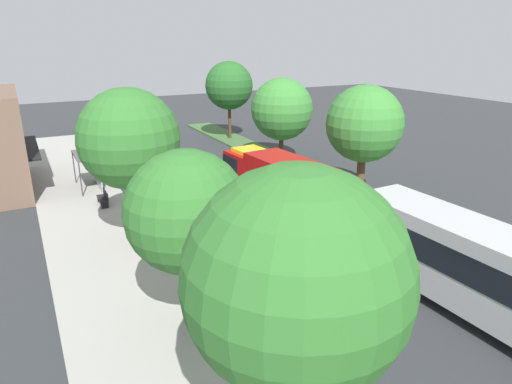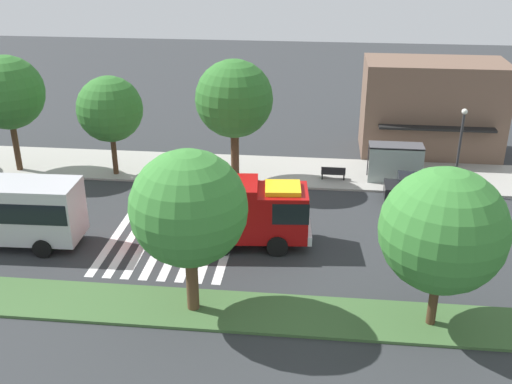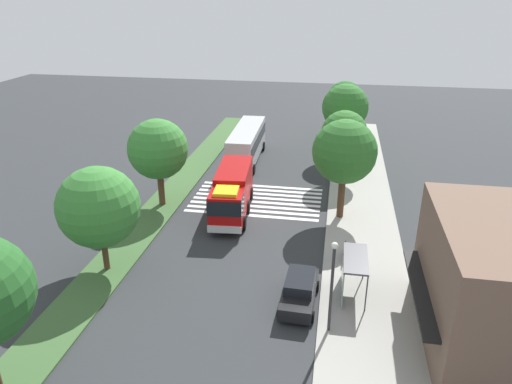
# 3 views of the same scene
# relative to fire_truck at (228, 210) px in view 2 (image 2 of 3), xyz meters

# --- Properties ---
(ground_plane) EXTENTS (120.00, 120.00, 0.00)m
(ground_plane) POSITION_rel_fire_truck_xyz_m (-0.39, 1.47, -2.00)
(ground_plane) COLOR #2D3033
(sidewalk) EXTENTS (60.00, 5.47, 0.14)m
(sidewalk) POSITION_rel_fire_truck_xyz_m (-0.39, 10.44, -1.93)
(sidewalk) COLOR #9E9B93
(sidewalk) RESTS_ON ground_plane
(median_strip) EXTENTS (60.00, 3.00, 0.14)m
(median_strip) POSITION_rel_fire_truck_xyz_m (-0.39, -6.25, -1.93)
(median_strip) COLOR #3D6033
(median_strip) RESTS_ON ground_plane
(crosswalk) EXTENTS (6.75, 11.21, 0.01)m
(crosswalk) POSITION_rel_fire_truck_xyz_m (-3.18, 1.47, -1.99)
(crosswalk) COLOR silver
(crosswalk) RESTS_ON ground_plane
(fire_truck) EXTENTS (9.09, 3.39, 3.57)m
(fire_truck) POSITION_rel_fire_truck_xyz_m (0.00, 0.00, 0.00)
(fire_truck) COLOR #A50C0C
(fire_truck) RESTS_ON ground_plane
(parked_car_west) EXTENTS (4.66, 2.19, 1.71)m
(parked_car_west) POSITION_rel_fire_truck_xyz_m (10.97, 6.51, -1.12)
(parked_car_west) COLOR black
(parked_car_west) RESTS_ON ground_plane
(bus_stop_shelter) EXTENTS (3.50, 1.40, 2.46)m
(bus_stop_shelter) POSITION_rel_fire_truck_xyz_m (9.63, 9.29, -0.11)
(bus_stop_shelter) COLOR #4C4C51
(bus_stop_shelter) RESTS_ON sidewalk
(bench_near_shelter) EXTENTS (1.60, 0.50, 0.90)m
(bench_near_shelter) POSITION_rel_fire_truck_xyz_m (5.63, 9.28, -1.41)
(bench_near_shelter) COLOR black
(bench_near_shelter) RESTS_ON sidewalk
(street_lamp) EXTENTS (0.36, 0.36, 5.38)m
(street_lamp) POSITION_rel_fire_truck_xyz_m (13.29, 8.30, 1.37)
(street_lamp) COLOR #2D2D30
(street_lamp) RESTS_ON sidewalk
(storefront_building) EXTENTS (9.94, 5.77, 6.86)m
(storefront_building) POSITION_rel_fire_truck_xyz_m (12.67, 15.65, 1.43)
(storefront_building) COLOR brown
(storefront_building) RESTS_ON ground_plane
(sidewalk_tree_west) EXTENTS (4.88, 4.88, 7.89)m
(sidewalk_tree_west) POSITION_rel_fire_truck_xyz_m (-16.00, 8.70, 3.57)
(sidewalk_tree_west) COLOR #47301E
(sidewalk_tree_west) RESTS_ON sidewalk
(sidewalk_tree_center) EXTENTS (4.32, 4.32, 6.70)m
(sidewalk_tree_center) POSITION_rel_fire_truck_xyz_m (-9.10, 8.70, 2.67)
(sidewalk_tree_center) COLOR #47301E
(sidewalk_tree_center) RESTS_ON sidewalk
(sidewalk_tree_east) EXTENTS (4.98, 4.98, 7.96)m
(sidewalk_tree_east) POSITION_rel_fire_truck_xyz_m (-0.88, 8.70, 3.59)
(sidewalk_tree_east) COLOR #47301E
(sidewalk_tree_east) RESTS_ON sidewalk
(median_tree_far_west) EXTENTS (4.95, 4.95, 7.38)m
(median_tree_far_west) POSITION_rel_fire_truck_xyz_m (-0.65, -6.25, 3.02)
(median_tree_far_west) COLOR #513823
(median_tree_far_west) RESTS_ON median_strip
(median_tree_west) EXTENTS (5.16, 5.16, 7.03)m
(median_tree_west) POSITION_rel_fire_truck_xyz_m (9.65, -6.25, 2.58)
(median_tree_west) COLOR #47301E
(median_tree_west) RESTS_ON median_strip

